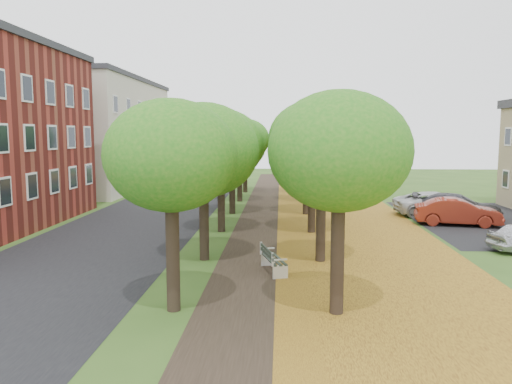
# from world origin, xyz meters

# --- Properties ---
(ground) EXTENTS (120.00, 120.00, 0.00)m
(ground) POSITION_xyz_m (0.00, 0.00, 0.00)
(ground) COLOR #2D4C19
(ground) RESTS_ON ground
(street_asphalt) EXTENTS (8.00, 70.00, 0.01)m
(street_asphalt) POSITION_xyz_m (-7.50, 15.00, 0.00)
(street_asphalt) COLOR black
(street_asphalt) RESTS_ON ground
(footpath) EXTENTS (3.20, 70.00, 0.01)m
(footpath) POSITION_xyz_m (0.00, 15.00, 0.00)
(footpath) COLOR black
(footpath) RESTS_ON ground
(leaf_verge) EXTENTS (7.50, 70.00, 0.01)m
(leaf_verge) POSITION_xyz_m (5.00, 15.00, 0.01)
(leaf_verge) COLOR #B48521
(leaf_verge) RESTS_ON ground
(parking_lot) EXTENTS (9.00, 16.00, 0.01)m
(parking_lot) POSITION_xyz_m (13.50, 16.00, 0.00)
(parking_lot) COLOR black
(parking_lot) RESTS_ON ground
(tree_row_west) EXTENTS (4.21, 34.21, 6.39)m
(tree_row_west) POSITION_xyz_m (-2.20, 15.00, 4.58)
(tree_row_west) COLOR black
(tree_row_west) RESTS_ON ground
(tree_row_east) EXTENTS (4.21, 34.21, 6.39)m
(tree_row_east) POSITION_xyz_m (2.60, 15.00, 4.58)
(tree_row_east) COLOR black
(tree_row_east) RESTS_ON ground
(building_cream) EXTENTS (10.30, 20.30, 10.40)m
(building_cream) POSITION_xyz_m (-17.00, 33.00, 5.21)
(building_cream) COLOR beige
(building_cream) RESTS_ON ground
(bench) EXTENTS (1.09, 2.09, 0.95)m
(bench) POSITION_xyz_m (0.65, 4.26, 0.49)
(bench) COLOR #242E25
(bench) RESTS_ON ground
(car_red) EXTENTS (4.89, 2.44, 1.54)m
(car_red) POSITION_xyz_m (11.06, 14.49, 0.77)
(car_red) COLOR maroon
(car_red) RESTS_ON ground
(car_grey) EXTENTS (5.66, 3.53, 1.53)m
(car_grey) POSITION_xyz_m (11.81, 16.86, 0.76)
(car_grey) COLOR #323136
(car_grey) RESTS_ON ground
(car_white) EXTENTS (5.62, 2.87, 1.52)m
(car_white) POSITION_xyz_m (11.00, 17.85, 0.76)
(car_white) COLOR silver
(car_white) RESTS_ON ground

